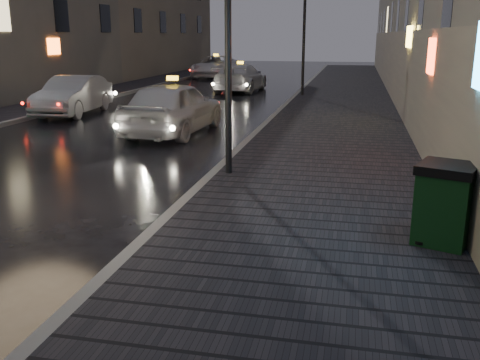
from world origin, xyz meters
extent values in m
cube|color=black|center=(3.90, 21.00, 0.07)|extent=(4.60, 58.00, 0.15)
cube|color=slate|center=(1.50, 21.00, 0.07)|extent=(0.20, 58.00, 0.15)
cube|color=black|center=(-8.70, 21.00, 0.07)|extent=(2.40, 58.00, 0.15)
cube|color=slate|center=(-7.40, 21.00, 0.07)|extent=(0.20, 58.00, 0.15)
cube|color=#6B6051|center=(-13.50, 39.00, 5.50)|extent=(6.00, 22.00, 11.00)
cylinder|color=black|center=(1.85, 6.00, 2.65)|extent=(0.14, 0.14, 5.00)
cylinder|color=black|center=(1.85, 22.00, 2.65)|extent=(0.14, 0.14, 5.00)
cube|color=black|center=(5.80, 2.69, 0.67)|extent=(0.92, 0.92, 1.04)
cube|color=black|center=(5.80, 2.69, 1.26)|extent=(0.99, 0.99, 0.13)
imported|color=silver|center=(-1.16, 11.09, 0.84)|extent=(2.27, 5.05, 1.68)
imported|color=#94949B|center=(-6.45, 14.35, 0.75)|extent=(1.95, 4.65, 1.50)
imported|color=silver|center=(-1.83, 24.37, 0.76)|extent=(2.34, 5.31, 1.52)
imported|color=silver|center=(-5.68, 33.79, 0.79)|extent=(2.80, 5.76, 1.58)
camera|label=1|loc=(4.47, -5.01, 3.07)|focal=40.00mm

